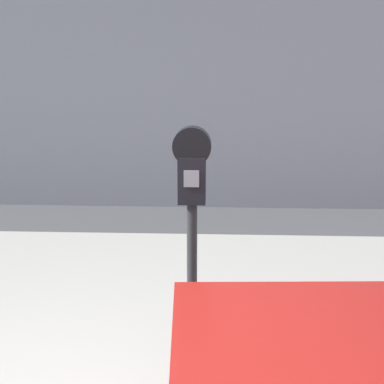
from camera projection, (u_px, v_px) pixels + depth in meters
sidewalk at (162, 294)px, 4.42m from camera, size 24.00×2.80×0.12m
parking_meter at (192, 193)px, 3.21m from camera, size 0.23×0.15×1.44m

